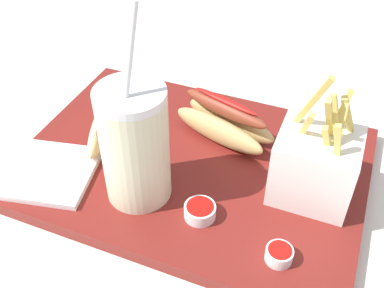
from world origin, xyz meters
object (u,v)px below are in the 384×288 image
fries_basket (316,163)px  napkin_stack (43,171)px  hot_dog_2 (114,117)px  hot_dog_1 (224,122)px  soda_cup (135,145)px  ketchup_cup_1 (279,254)px  ketchup_cup_2 (200,210)px

fries_basket → napkin_stack: 0.36m
hot_dog_2 → hot_dog_1: bearing=18.5°
soda_cup → napkin_stack: size_ratio=1.91×
hot_dog_1 → ketchup_cup_1: (0.13, -0.18, -0.02)m
hot_dog_2 → ketchup_cup_2: size_ratio=4.49×
hot_dog_2 → ketchup_cup_1: (0.28, -0.13, -0.02)m
hot_dog_2 → napkin_stack: bearing=-111.1°
hot_dog_1 → napkin_stack: (-0.20, -0.17, -0.02)m
ketchup_cup_2 → napkin_stack: ketchup_cup_2 is taller
ketchup_cup_2 → napkin_stack: (-0.22, -0.01, -0.01)m
fries_basket → hot_dog_2: fries_basket is taller
fries_basket → ketchup_cup_2: fries_basket is taller
napkin_stack → hot_dog_2: bearing=68.9°
hot_dog_2 → ketchup_cup_2: 0.21m
soda_cup → napkin_stack: soda_cup is taller
hot_dog_1 → ketchup_cup_2: 0.16m
ketchup_cup_1 → ketchup_cup_2: size_ratio=0.80×
fries_basket → soda_cup: bearing=-157.7°
hot_dog_2 → ketchup_cup_1: bearing=-25.0°
fries_basket → hot_dog_1: (-0.14, 0.06, -0.02)m
fries_basket → hot_dog_1: bearing=155.5°
ketchup_cup_1 → napkin_stack: 0.33m
soda_cup → napkin_stack: 0.16m
fries_basket → napkin_stack: fries_basket is taller
ketchup_cup_2 → napkin_stack: 0.22m
hot_dog_1 → ketchup_cup_1: hot_dog_1 is taller
napkin_stack → ketchup_cup_1: bearing=-2.7°
fries_basket → ketchup_cup_1: 0.13m
soda_cup → ketchup_cup_2: bearing=-6.6°
ketchup_cup_1 → hot_dog_2: bearing=155.0°
soda_cup → fries_basket: (0.21, 0.08, -0.03)m
soda_cup → fries_basket: soda_cup is taller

